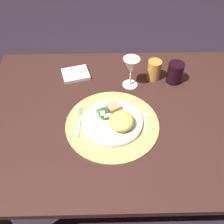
{
  "coord_description": "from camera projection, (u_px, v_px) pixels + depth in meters",
  "views": [
    {
      "loc": [
        -0.09,
        -0.72,
        1.5
      ],
      "look_at": [
        -0.08,
        -0.02,
        0.75
      ],
      "focal_mm": 40.04,
      "sensor_mm": 36.0,
      "label": 1
    }
  ],
  "objects": [
    {
      "name": "amber_tumbler",
      "position": [
        154.0,
        70.0,
        1.18
      ],
      "size": [
        0.06,
        0.06,
        0.1
      ],
      "primitive_type": "cylinder",
      "color": "orange",
      "rests_on": "dining_table"
    },
    {
      "name": "bread_piece",
      "position": [
        114.0,
        107.0,
        1.03
      ],
      "size": [
        0.07,
        0.06,
        0.02
      ],
      "primitive_type": "cube",
      "rotation": [
        0.0,
        0.0,
        3.65
      ],
      "color": "tan",
      "rests_on": "dinner_plate"
    },
    {
      "name": "fork",
      "position": [
        79.0,
        123.0,
        1.01
      ],
      "size": [
        0.01,
        0.16,
        0.0
      ],
      "color": "silver",
      "rests_on": "placemat"
    },
    {
      "name": "wine_glass",
      "position": [
        131.0,
        67.0,
        1.1
      ],
      "size": [
        0.07,
        0.07,
        0.15
      ],
      "color": "silver",
      "rests_on": "dining_table"
    },
    {
      "name": "pasta_serving",
      "position": [
        122.0,
        121.0,
        0.96
      ],
      "size": [
        0.13,
        0.13,
        0.05
      ],
      "primitive_type": "ellipsoid",
      "rotation": [
        0.0,
        0.0,
        5.93
      ],
      "color": "#DCD15C",
      "rests_on": "dinner_plate"
    },
    {
      "name": "dinner_plate",
      "position": [
        112.0,
        122.0,
        1.0
      ],
      "size": [
        0.24,
        0.24,
        0.02
      ],
      "primitive_type": "cylinder",
      "color": "silver",
      "rests_on": "placemat"
    },
    {
      "name": "napkin",
      "position": [
        76.0,
        74.0,
        1.22
      ],
      "size": [
        0.15,
        0.14,
        0.01
      ],
      "primitive_type": "cube",
      "rotation": [
        0.0,
        0.0,
        0.27
      ],
      "color": "white",
      "rests_on": "dining_table"
    },
    {
      "name": "ground_plane",
      "position": [
        124.0,
        189.0,
        1.59
      ],
      "size": [
        6.0,
        6.0,
        0.0
      ],
      "primitive_type": "plane",
      "color": "black"
    },
    {
      "name": "dining_table",
      "position": [
        128.0,
        135.0,
        1.18
      ],
      "size": [
        1.29,
        0.86,
        0.73
      ],
      "color": "#3A1E19",
      "rests_on": "ground"
    },
    {
      "name": "dark_tumbler",
      "position": [
        175.0,
        73.0,
        1.16
      ],
      "size": [
        0.07,
        0.07,
        0.1
      ],
      "primitive_type": "cylinder",
      "color": "black",
      "rests_on": "dining_table"
    },
    {
      "name": "spoon",
      "position": [
        146.0,
        118.0,
        1.02
      ],
      "size": [
        0.03,
        0.12,
        0.01
      ],
      "color": "silver",
      "rests_on": "placemat"
    },
    {
      "name": "salad_greens",
      "position": [
        104.0,
        113.0,
        1.01
      ],
      "size": [
        0.07,
        0.07,
        0.03
      ],
      "color": "#3A7020",
      "rests_on": "dinner_plate"
    },
    {
      "name": "placemat",
      "position": [
        112.0,
        124.0,
        1.01
      ],
      "size": [
        0.38,
        0.38,
        0.01
      ],
      "primitive_type": "cylinder",
      "color": "tan",
      "rests_on": "dining_table"
    }
  ]
}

